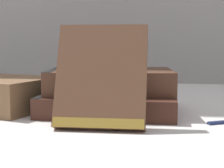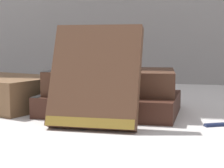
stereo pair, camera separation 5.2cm
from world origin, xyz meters
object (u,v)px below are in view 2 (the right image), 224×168
object	(u,v)px
book_flat_top	(109,81)
reading_glasses	(118,98)
book_leaning_front	(95,80)
book_flat_bottom	(108,103)
pocket_watch	(125,68)

from	to	relation	value
book_flat_top	reading_glasses	world-z (taller)	book_flat_top
book_leaning_front	reading_glasses	size ratio (longest dim) A/B	1.08
book_leaning_front	book_flat_top	bearing A→B (deg)	94.27
book_flat_bottom	book_flat_top	bearing A→B (deg)	95.39
book_flat_top	pocket_watch	distance (m)	0.04
book_flat_top	pocket_watch	size ratio (longest dim) A/B	4.07
book_flat_bottom	book_leaning_front	bearing A→B (deg)	-84.36
book_leaning_front	reading_glasses	bearing A→B (deg)	94.89
book_flat_top	reading_glasses	size ratio (longest dim) A/B	1.66
reading_glasses	book_flat_bottom	bearing A→B (deg)	-69.47
pocket_watch	reading_glasses	bearing A→B (deg)	106.22
book_flat_bottom	book_flat_top	size ratio (longest dim) A/B	1.01
book_flat_bottom	pocket_watch	size ratio (longest dim) A/B	4.13
book_flat_bottom	book_leaning_front	xyz separation A→B (m)	(0.01, -0.10, 0.05)
book_leaning_front	reading_glasses	xyz separation A→B (m)	(-0.02, 0.24, -0.06)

